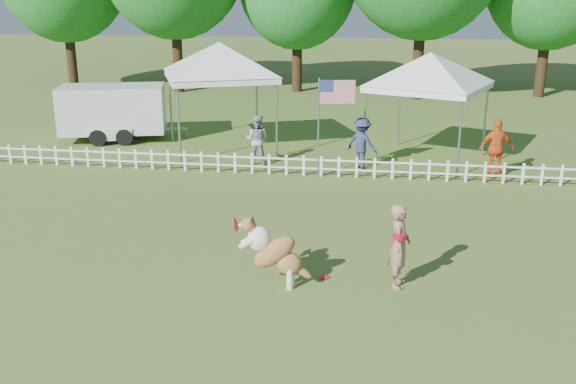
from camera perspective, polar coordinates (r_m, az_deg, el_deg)
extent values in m
plane|color=#33571B|center=(11.73, 0.85, -8.19)|extent=(120.00, 120.00, 0.00)
imported|color=#A07060|center=(11.52, 9.87, -4.74)|extent=(0.43, 0.60, 1.55)
cylinder|color=red|center=(11.98, 3.22, -7.57)|extent=(0.23, 0.23, 0.02)
imported|color=#9F9EA3|center=(19.38, -2.75, 4.66)|extent=(0.83, 0.70, 1.51)
imported|color=navy|center=(19.01, 6.59, 4.33)|extent=(1.13, 0.96, 1.52)
imported|color=#DD531A|center=(18.86, 18.03, 3.69)|extent=(1.04, 0.57, 1.67)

